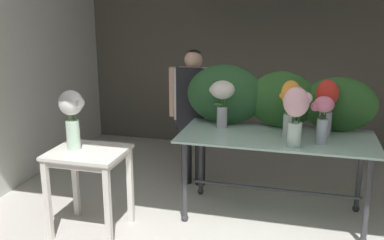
{
  "coord_description": "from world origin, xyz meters",
  "views": [
    {
      "loc": [
        0.49,
        -2.4,
        2.05
      ],
      "look_at": [
        -0.46,
        1.18,
        1.04
      ],
      "focal_mm": 40.68,
      "sensor_mm": 36.0,
      "label": 1
    }
  ],
  "objects_px": {
    "vase_rosy_hydrangea": "(323,116)",
    "vase_white_roses_tall": "(72,114)",
    "vase_scarlet_lilies": "(327,103)",
    "vase_blush_stock": "(296,111)",
    "display_table_glass": "(276,149)",
    "side_table_white": "(88,163)",
    "vase_ivory_roses": "(222,96)",
    "florist": "(193,105)",
    "vase_sunset_tulips": "(290,104)"
  },
  "relations": [
    {
      "from": "side_table_white",
      "to": "vase_ivory_roses",
      "type": "relative_size",
      "value": 1.64
    },
    {
      "from": "vase_blush_stock",
      "to": "vase_scarlet_lilies",
      "type": "relative_size",
      "value": 1.0
    },
    {
      "from": "vase_scarlet_lilies",
      "to": "vase_sunset_tulips",
      "type": "bearing_deg",
      "value": -154.45
    },
    {
      "from": "vase_ivory_roses",
      "to": "vase_rosy_hydrangea",
      "type": "bearing_deg",
      "value": -16.64
    },
    {
      "from": "vase_scarlet_lilies",
      "to": "vase_white_roses_tall",
      "type": "relative_size",
      "value": 0.99
    },
    {
      "from": "vase_blush_stock",
      "to": "vase_ivory_roses",
      "type": "height_order",
      "value": "vase_blush_stock"
    },
    {
      "from": "vase_sunset_tulips",
      "to": "vase_white_roses_tall",
      "type": "bearing_deg",
      "value": -159.17
    },
    {
      "from": "vase_rosy_hydrangea",
      "to": "vase_ivory_roses",
      "type": "bearing_deg",
      "value": 163.36
    },
    {
      "from": "vase_ivory_roses",
      "to": "vase_white_roses_tall",
      "type": "bearing_deg",
      "value": -143.6
    },
    {
      "from": "vase_rosy_hydrangea",
      "to": "vase_scarlet_lilies",
      "type": "distance_m",
      "value": 0.28
    },
    {
      "from": "vase_scarlet_lilies",
      "to": "display_table_glass",
      "type": "bearing_deg",
      "value": -162.75
    },
    {
      "from": "vase_rosy_hydrangea",
      "to": "vase_white_roses_tall",
      "type": "xyz_separation_m",
      "value": [
        -2.11,
        -0.57,
        0.02
      ]
    },
    {
      "from": "display_table_glass",
      "to": "vase_ivory_roses",
      "type": "xyz_separation_m",
      "value": [
        -0.55,
        0.14,
        0.45
      ]
    },
    {
      "from": "side_table_white",
      "to": "vase_white_roses_tall",
      "type": "bearing_deg",
      "value": -179.54
    },
    {
      "from": "display_table_glass",
      "to": "vase_sunset_tulips",
      "type": "xyz_separation_m",
      "value": [
        0.11,
        -0.02,
        0.45
      ]
    },
    {
      "from": "vase_ivory_roses",
      "to": "display_table_glass",
      "type": "bearing_deg",
      "value": -14.41
    },
    {
      "from": "side_table_white",
      "to": "vase_ivory_roses",
      "type": "height_order",
      "value": "vase_ivory_roses"
    },
    {
      "from": "vase_rosy_hydrangea",
      "to": "vase_white_roses_tall",
      "type": "relative_size",
      "value": 0.8
    },
    {
      "from": "vase_rosy_hydrangea",
      "to": "vase_ivory_roses",
      "type": "relative_size",
      "value": 0.9
    },
    {
      "from": "vase_rosy_hydrangea",
      "to": "vase_scarlet_lilies",
      "type": "bearing_deg",
      "value": 81.86
    },
    {
      "from": "vase_blush_stock",
      "to": "vase_ivory_roses",
      "type": "distance_m",
      "value": 0.84
    },
    {
      "from": "florist",
      "to": "vase_ivory_roses",
      "type": "relative_size",
      "value": 3.26
    },
    {
      "from": "display_table_glass",
      "to": "side_table_white",
      "type": "height_order",
      "value": "display_table_glass"
    },
    {
      "from": "florist",
      "to": "vase_sunset_tulips",
      "type": "relative_size",
      "value": 2.9
    },
    {
      "from": "vase_blush_stock",
      "to": "vase_sunset_tulips",
      "type": "bearing_deg",
      "value": 102.71
    },
    {
      "from": "display_table_glass",
      "to": "vase_scarlet_lilies",
      "type": "distance_m",
      "value": 0.64
    },
    {
      "from": "florist",
      "to": "vase_sunset_tulips",
      "type": "distance_m",
      "value": 1.24
    },
    {
      "from": "vase_blush_stock",
      "to": "vase_white_roses_tall",
      "type": "xyz_separation_m",
      "value": [
        -1.89,
        -0.43,
        -0.05
      ]
    },
    {
      "from": "display_table_glass",
      "to": "vase_rosy_hydrangea",
      "type": "bearing_deg",
      "value": -19.69
    },
    {
      "from": "vase_scarlet_lilies",
      "to": "vase_white_roses_tall",
      "type": "distance_m",
      "value": 2.32
    },
    {
      "from": "florist",
      "to": "vase_white_roses_tall",
      "type": "relative_size",
      "value": 2.91
    },
    {
      "from": "florist",
      "to": "vase_sunset_tulips",
      "type": "xyz_separation_m",
      "value": [
        1.07,
        -0.59,
        0.2
      ]
    },
    {
      "from": "vase_rosy_hydrangea",
      "to": "side_table_white",
      "type": "bearing_deg",
      "value": -163.88
    },
    {
      "from": "vase_blush_stock",
      "to": "florist",
      "type": "bearing_deg",
      "value": 143.01
    },
    {
      "from": "florist",
      "to": "vase_scarlet_lilies",
      "type": "bearing_deg",
      "value": -17.29
    },
    {
      "from": "vase_white_roses_tall",
      "to": "vase_blush_stock",
      "type": "bearing_deg",
      "value": 12.88
    },
    {
      "from": "vase_sunset_tulips",
      "to": "vase_scarlet_lilies",
      "type": "distance_m",
      "value": 0.36
    },
    {
      "from": "display_table_glass",
      "to": "side_table_white",
      "type": "bearing_deg",
      "value": -155.78
    },
    {
      "from": "side_table_white",
      "to": "vase_sunset_tulips",
      "type": "height_order",
      "value": "vase_sunset_tulips"
    },
    {
      "from": "vase_white_roses_tall",
      "to": "display_table_glass",
      "type": "bearing_deg",
      "value": 22.62
    },
    {
      "from": "vase_blush_stock",
      "to": "vase_ivory_roses",
      "type": "bearing_deg",
      "value": 149.57
    },
    {
      "from": "display_table_glass",
      "to": "vase_blush_stock",
      "type": "relative_size",
      "value": 3.47
    },
    {
      "from": "vase_blush_stock",
      "to": "vase_scarlet_lilies",
      "type": "distance_m",
      "value": 0.5
    },
    {
      "from": "vase_scarlet_lilies",
      "to": "vase_ivory_roses",
      "type": "bearing_deg",
      "value": 179.57
    },
    {
      "from": "vase_white_roses_tall",
      "to": "vase_scarlet_lilies",
      "type": "bearing_deg",
      "value": 21.56
    },
    {
      "from": "florist",
      "to": "vase_blush_stock",
      "type": "distance_m",
      "value": 1.43
    },
    {
      "from": "display_table_glass",
      "to": "vase_ivory_roses",
      "type": "height_order",
      "value": "vase_ivory_roses"
    },
    {
      "from": "vase_scarlet_lilies",
      "to": "vase_white_roses_tall",
      "type": "height_order",
      "value": "vase_scarlet_lilies"
    },
    {
      "from": "florist",
      "to": "vase_scarlet_lilies",
      "type": "height_order",
      "value": "florist"
    },
    {
      "from": "display_table_glass",
      "to": "vase_scarlet_lilies",
      "type": "xyz_separation_m",
      "value": [
        0.43,
        0.14,
        0.45
      ]
    }
  ]
}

